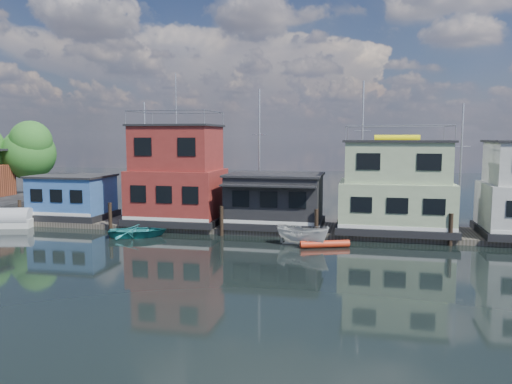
% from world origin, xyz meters
% --- Properties ---
extents(ground, '(160.00, 160.00, 0.00)m').
position_xyz_m(ground, '(0.00, 0.00, 0.00)').
color(ground, black).
rests_on(ground, ground).
extents(dock, '(48.00, 5.00, 0.40)m').
position_xyz_m(dock, '(0.00, 12.00, 0.20)').
color(dock, '#595147').
rests_on(dock, ground).
extents(houseboat_blue, '(6.40, 4.90, 3.66)m').
position_xyz_m(houseboat_blue, '(-18.00, 12.00, 2.21)').
color(houseboat_blue, black).
rests_on(houseboat_blue, dock).
extents(houseboat_red, '(7.40, 5.90, 11.86)m').
position_xyz_m(houseboat_red, '(-8.50, 12.00, 4.10)').
color(houseboat_red, black).
rests_on(houseboat_red, dock).
extents(houseboat_dark, '(7.40, 6.10, 4.06)m').
position_xyz_m(houseboat_dark, '(-0.50, 11.98, 2.42)').
color(houseboat_dark, black).
rests_on(houseboat_dark, dock).
extents(houseboat_green, '(8.40, 5.90, 7.03)m').
position_xyz_m(houseboat_green, '(8.50, 12.00, 3.55)').
color(houseboat_green, black).
rests_on(houseboat_green, dock).
extents(pilings, '(42.28, 0.28, 2.20)m').
position_xyz_m(pilings, '(-0.33, 9.20, 1.10)').
color(pilings, '#2D2116').
rests_on(pilings, ground).
extents(background_masts, '(36.40, 0.16, 12.00)m').
position_xyz_m(background_masts, '(4.76, 18.00, 5.55)').
color(background_masts, silver).
rests_on(background_masts, ground).
extents(tarp_runabout, '(4.46, 2.67, 1.70)m').
position_xyz_m(tarp_runabout, '(-22.00, 8.73, 0.63)').
color(tarp_runabout, silver).
rests_on(tarp_runabout, ground).
extents(dinghy_teal, '(4.90, 4.17, 0.86)m').
position_xyz_m(dinghy_teal, '(-9.86, 7.46, 0.43)').
color(dinghy_teal, teal).
rests_on(dinghy_teal, ground).
extents(motorboat, '(4.08, 2.53, 1.48)m').
position_xyz_m(motorboat, '(2.28, 7.00, 0.74)').
color(motorboat, silver).
rests_on(motorboat, ground).
extents(red_kayak, '(3.28, 1.56, 0.48)m').
position_xyz_m(red_kayak, '(3.80, 6.80, 0.24)').
color(red_kayak, red).
rests_on(red_kayak, ground).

